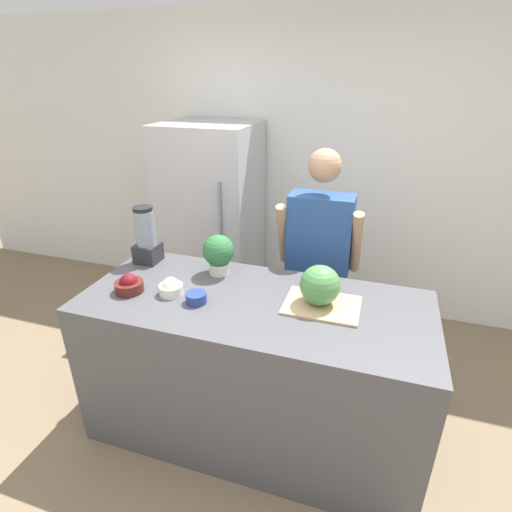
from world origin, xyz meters
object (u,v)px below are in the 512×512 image
object	(u,v)px
refrigerator	(212,221)
bowl_small_blue	(196,298)
person	(318,265)
bowl_cream	(171,288)
blender	(146,237)
potted_plant	(218,253)
watermelon	(320,285)
bowl_cherries	(129,285)

from	to	relation	value
refrigerator	bowl_small_blue	world-z (taller)	refrigerator
person	bowl_cream	world-z (taller)	person
bowl_cream	blender	size ratio (longest dim) A/B	0.36
blender	potted_plant	distance (m)	0.52
watermelon	blender	bearing A→B (deg)	170.18
person	potted_plant	xyz separation A→B (m)	(-0.54, -0.50, 0.24)
bowl_cherries	potted_plant	size ratio (longest dim) A/B	0.64
person	bowl_cherries	size ratio (longest dim) A/B	10.29
bowl_small_blue	blender	bearing A→B (deg)	144.33
person	bowl_cherries	xyz separation A→B (m)	(-0.94, -0.87, 0.14)
bowl_cream	watermelon	bearing A→B (deg)	9.65
person	watermelon	world-z (taller)	person
watermelon	person	bearing A→B (deg)	99.71
blender	bowl_small_blue	bearing A→B (deg)	-35.67
potted_plant	watermelon	bearing A→B (deg)	-15.46
watermelon	potted_plant	world-z (taller)	potted_plant
refrigerator	bowl_small_blue	size ratio (longest dim) A/B	14.98
bowl_cream	bowl_small_blue	size ratio (longest dim) A/B	1.17
watermelon	potted_plant	distance (m)	0.68
refrigerator	person	bearing A→B (deg)	-29.31
refrigerator	potted_plant	size ratio (longest dim) A/B	6.75
bowl_cherries	bowl_cream	distance (m)	0.25
refrigerator	bowl_small_blue	bearing A→B (deg)	-69.47
refrigerator	bowl_cream	size ratio (longest dim) A/B	12.79
refrigerator	watermelon	world-z (taller)	refrigerator
blender	bowl_cherries	bearing A→B (deg)	-73.85
refrigerator	bowl_cherries	xyz separation A→B (m)	(0.13, -1.47, 0.13)
refrigerator	blender	size ratio (longest dim) A/B	4.56
bowl_small_blue	bowl_cream	bearing A→B (deg)	167.46
bowl_cherries	person	bearing A→B (deg)	42.66
person	bowl_small_blue	xyz separation A→B (m)	(-0.52, -0.86, 0.13)
person	watermelon	size ratio (longest dim) A/B	7.69
person	bowl_small_blue	world-z (taller)	person
watermelon	potted_plant	size ratio (longest dim) A/B	0.85
bowl_cream	potted_plant	bearing A→B (deg)	63.43
bowl_cherries	bowl_small_blue	xyz separation A→B (m)	(0.42, 0.01, -0.01)
refrigerator	watermelon	bearing A→B (deg)	-47.21
potted_plant	bowl_cream	bearing A→B (deg)	-116.57
blender	potted_plant	world-z (taller)	blender
bowl_small_blue	watermelon	bearing A→B (deg)	15.48
bowl_cream	blender	xyz separation A→B (m)	(-0.35, 0.34, 0.13)
refrigerator	bowl_cherries	bearing A→B (deg)	-84.95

